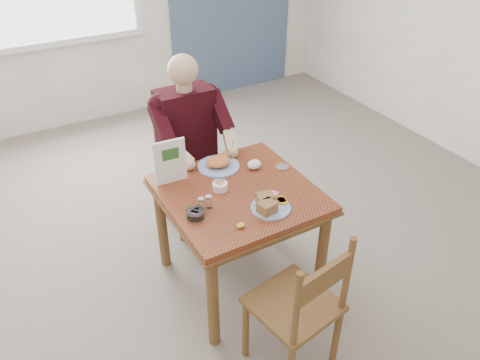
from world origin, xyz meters
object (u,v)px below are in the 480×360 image
table (239,205)px  far_plate (219,163)px  chair_far (188,168)px  diner (190,135)px  chair_near (300,308)px  near_plate (269,205)px

table → far_plate: far_plate is taller
chair_far → diner: bearing=-90.0°
chair_near → diner: 1.50m
chair_near → diner: diner is taller
chair_near → near_plate: bearing=76.9°
table → chair_near: chair_near is taller
diner → near_plate: bearing=-86.2°
table → diner: size_ratio=0.66×
table → diner: 0.73m
table → chair_far: (0.00, 0.80, -0.16)m
diner → far_plate: size_ratio=3.84×
diner → near_plate: size_ratio=5.48×
near_plate → far_plate: near_plate is taller
diner → near_plate: diner is taller
far_plate → table: bearing=-94.0°
near_plate → chair_near: bearing=-103.1°
diner → far_plate: (0.02, -0.40, -0.03)m
chair_near → far_plate: (0.08, 1.06, 0.30)m
far_plate → diner: bearing=93.1°
table → near_plate: 0.29m
near_plate → far_plate: (-0.04, 0.55, -0.00)m
chair_far → table: bearing=-90.0°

